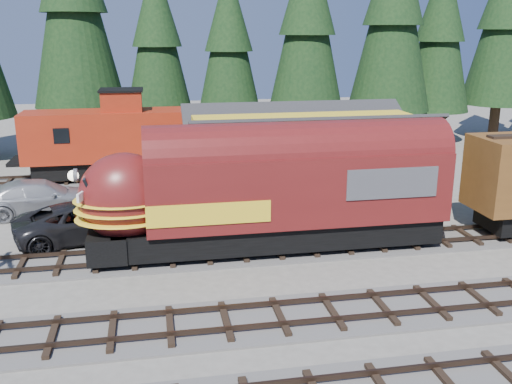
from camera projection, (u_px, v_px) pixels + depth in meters
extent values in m
plane|color=#6B665B|center=(377.00, 284.00, 21.47)|extent=(120.00, 120.00, 0.00)
cube|color=#4C4947|center=(124.00, 178.00, 36.74)|extent=(32.00, 3.20, 0.08)
cube|color=#38281E|center=(123.00, 178.00, 36.00)|extent=(32.00, 0.08, 0.16)
cube|color=#38281E|center=(124.00, 172.00, 37.36)|extent=(32.00, 0.08, 0.16)
cube|color=gold|center=(305.00, 174.00, 30.94)|extent=(12.00, 6.00, 3.40)
cube|color=yellow|center=(306.00, 130.00, 30.28)|extent=(11.88, 3.30, 1.44)
cube|color=white|center=(195.00, 175.00, 28.80)|extent=(0.06, 2.40, 0.60)
cone|color=black|center=(73.00, 0.00, 42.87)|extent=(6.96, 6.96, 15.85)
cone|color=black|center=(157.00, 38.00, 44.06)|extent=(5.30, 5.30, 12.07)
cone|color=black|center=(229.00, 42.00, 43.19)|extent=(5.09, 5.09, 11.59)
cone|color=black|center=(307.00, 25.00, 42.43)|extent=(5.88, 5.88, 13.39)
cone|color=black|center=(393.00, 14.00, 43.20)|extent=(6.35, 6.35, 14.46)
cone|color=black|center=(440.00, 33.00, 46.10)|extent=(5.52, 5.52, 12.58)
cone|color=black|center=(506.00, 20.00, 47.73)|extent=(6.15, 6.15, 14.01)
cube|color=black|center=(279.00, 232.00, 24.51)|extent=(13.92, 2.49, 1.07)
cube|color=maroon|center=(297.00, 186.00, 24.10)|extent=(12.70, 2.93, 2.93)
ellipsoid|color=maroon|center=(125.00, 197.00, 22.88)|extent=(3.71, 2.87, 3.61)
cube|color=#38383A|center=(379.00, 175.00, 24.64)|extent=(3.91, 2.99, 1.27)
sphere|color=white|center=(73.00, 176.00, 22.28)|extent=(0.43, 0.43, 0.43)
cube|color=black|center=(110.00, 167.00, 36.38)|extent=(9.17, 2.36, 1.02)
cube|color=maroon|center=(107.00, 135.00, 35.82)|extent=(10.18, 2.95, 3.06)
cube|color=maroon|center=(122.00, 101.00, 35.41)|extent=(2.44, 2.24, 1.22)
imported|color=black|center=(85.00, 221.00, 25.89)|extent=(6.80, 4.58, 1.73)
imported|color=#97999E|center=(40.00, 197.00, 29.51)|extent=(6.46, 3.42, 1.78)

